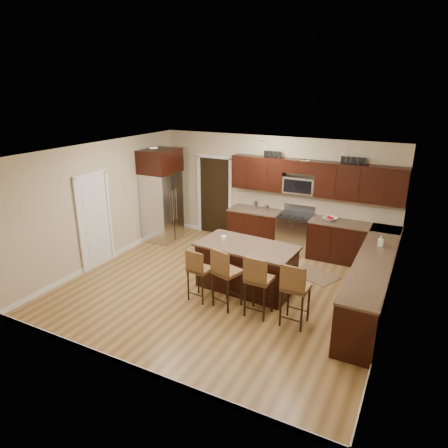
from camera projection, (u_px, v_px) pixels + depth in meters
The scene contains 24 objects.
floor at pixel (222, 288), 7.96m from camera, with size 6.00×6.00×0.00m, color olive.
ceiling at pixel (222, 152), 7.07m from camera, with size 6.00×6.00×0.00m, color silver.
wall_back at pixel (274, 192), 9.82m from camera, with size 6.00×6.00×0.00m, color #C2B08C.
wall_left at pixel (102, 204), 8.82m from camera, with size 5.50×5.50×0.00m, color #C2B08C.
wall_right at pixel (393, 253), 6.21m from camera, with size 5.50×5.50×0.00m, color #C2B08C.
base_cabinets at pixel (337, 258), 8.20m from camera, with size 4.02×3.96×0.92m.
upper_cabinets at pixel (315, 178), 9.07m from camera, with size 4.00×0.33×0.80m.
range at pixel (295, 233), 9.57m from camera, with size 0.76×0.64×1.11m.
microwave at pixel (299, 185), 9.32m from camera, with size 0.76×0.31×0.40m, color silver.
doorway at pixel (215, 196), 10.63m from camera, with size 0.85×0.03×2.06m, color black.
pantry_door at pixel (94, 222), 8.66m from camera, with size 0.03×0.80×2.04m, color white.
letter_decor at pixel (311, 157), 8.99m from camera, with size 2.20×0.03×0.15m, color black, non-canonical shape.
island at pixel (246, 268), 7.82m from camera, with size 1.97×1.13×0.92m.
stool_left at pixel (198, 269), 7.31m from camera, with size 0.41×0.41×1.01m.
stool_mid at pixel (225, 272), 7.04m from camera, with size 0.53×0.53×1.14m.
stool_right at pixel (258, 279), 6.76m from camera, with size 0.44×0.44×1.13m.
refrigerator at pixel (161, 195), 10.11m from camera, with size 0.79×0.95×2.35m.
floor_mat at pixel (314, 275), 8.50m from camera, with size 0.95×0.64×0.01m, color brown.
fruit_bowl at pixel (330, 219), 9.06m from camera, with size 0.32×0.32×0.08m, color silver.
soap_bottle at pixel (381, 241), 7.57m from camera, with size 0.09×0.10×0.21m, color #B2B2B2.
canister_tall at pixel (256, 205), 9.83m from camera, with size 0.12×0.12×0.22m, color silver.
canister_short at pixel (267, 208), 9.71m from camera, with size 0.11×0.11×0.15m, color silver.
island_jar at pixel (224, 238), 7.86m from camera, with size 0.10×0.10×0.10m, color white.
stool_extra at pixel (295, 288), 6.48m from camera, with size 0.44×0.44×1.13m.
Camera 1 is at (3.29, -6.30, 3.80)m, focal length 32.00 mm.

